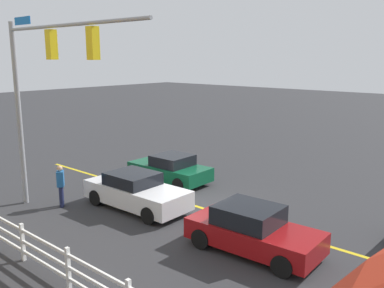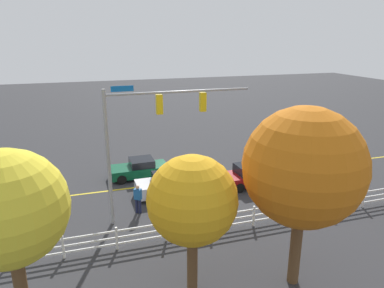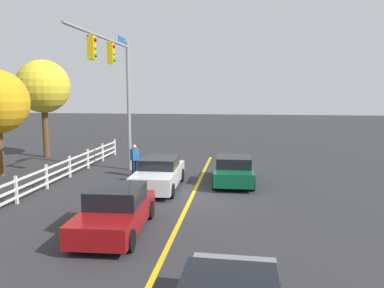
# 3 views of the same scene
# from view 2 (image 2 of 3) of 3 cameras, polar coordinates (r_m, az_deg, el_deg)

# --- Properties ---
(ground_plane) EXTENTS (120.00, 120.00, 0.00)m
(ground_plane) POSITION_cam_2_polar(r_m,az_deg,el_deg) (24.56, -1.27, -6.06)
(ground_plane) COLOR #2D2D30
(lane_center_stripe) EXTENTS (28.00, 0.16, 0.01)m
(lane_center_stripe) POSITION_cam_2_polar(r_m,az_deg,el_deg) (25.88, 7.29, -4.96)
(lane_center_stripe) COLOR gold
(lane_center_stripe) RESTS_ON ground_plane
(signal_assembly) EXTENTS (7.74, 0.38, 7.32)m
(signal_assembly) POSITION_cam_2_polar(r_m,az_deg,el_deg) (18.27, -7.36, 2.70)
(signal_assembly) COLOR gray
(signal_assembly) RESTS_ON ground_plane
(car_0) EXTENTS (4.01, 1.98, 1.35)m
(car_0) POSITION_cam_2_polar(r_m,az_deg,el_deg) (25.34, -8.42, -3.94)
(car_0) COLOR #0C4C2D
(car_0) RESTS_ON ground_plane
(car_1) EXTENTS (4.17, 2.02, 1.44)m
(car_1) POSITION_cam_2_polar(r_m,az_deg,el_deg) (24.15, 9.65, -4.97)
(car_1) COLOR maroon
(car_1) RESTS_ON ground_plane
(car_2) EXTENTS (4.50, 1.96, 1.42)m
(car_2) POSITION_cam_2_polar(r_m,az_deg,el_deg) (22.48, -3.38, -6.47)
(car_2) COLOR silver
(car_2) RESTS_ON ground_plane
(car_3) EXTENTS (4.60, 2.01, 1.38)m
(car_3) POSITION_cam_2_polar(r_m,az_deg,el_deg) (29.86, 15.76, -1.08)
(car_3) COLOR slate
(car_3) RESTS_ON ground_plane
(pedestrian) EXTENTS (0.48, 0.45, 1.69)m
(pedestrian) POSITION_cam_2_polar(r_m,az_deg,el_deg) (20.31, -8.70, -8.57)
(pedestrian) COLOR #191E3F
(pedestrian) RESTS_ON ground_plane
(white_rail_fence) EXTENTS (26.10, 0.10, 1.15)m
(white_rail_fence) POSITION_cam_2_polar(r_m,az_deg,el_deg) (19.75, 13.01, -10.67)
(white_rail_fence) COLOR white
(white_rail_fence) RESTS_ON ground_plane
(tree_0) EXTENTS (4.56, 4.56, 7.28)m
(tree_0) POSITION_cam_2_polar(r_m,az_deg,el_deg) (13.73, 17.51, -3.64)
(tree_0) COLOR brown
(tree_0) RESTS_ON ground_plane
(tree_1) EXTENTS (3.55, 3.55, 6.59)m
(tree_1) POSITION_cam_2_polar(r_m,az_deg,el_deg) (11.81, -27.54, -9.32)
(tree_1) COLOR brown
(tree_1) RESTS_ON ground_plane
(tree_2) EXTENTS (3.34, 3.34, 5.63)m
(tree_2) POSITION_cam_2_polar(r_m,az_deg,el_deg) (12.96, 0.04, -9.12)
(tree_2) COLOR brown
(tree_2) RESTS_ON ground_plane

